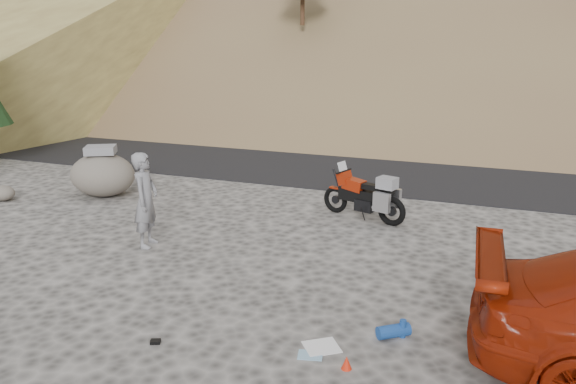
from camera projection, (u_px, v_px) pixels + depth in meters
name	position (u px, v px, depth m)	size (l,w,h in m)	color
ground	(245.00, 276.00, 9.17)	(140.00, 140.00, 0.00)	#3B3A37
road	(370.00, 164.00, 17.27)	(120.00, 7.00, 0.05)	black
motorcycle	(367.00, 197.00, 11.87)	(1.95, 0.93, 1.19)	black
man	(149.00, 245.00, 10.52)	(0.65, 0.42, 1.77)	gray
boulder	(103.00, 174.00, 13.67)	(1.92, 1.76, 1.22)	#5C564F
small_rock	(2.00, 193.00, 13.34)	(0.76, 0.72, 0.36)	#5C564F
gear_white_cloth	(322.00, 347.00, 7.06)	(0.43, 0.38, 0.01)	white
gear_blue_mat	(393.00, 331.00, 7.28)	(0.18, 0.18, 0.44)	navy
gear_bottle	(403.00, 329.00, 7.28)	(0.09, 0.09, 0.24)	navy
gear_funnel	(347.00, 363.00, 6.59)	(0.13, 0.13, 0.16)	red
gear_glove_b	(155.00, 342.00, 7.16)	(0.13, 0.10, 0.04)	black
gear_blue_cloth	(310.00, 355.00, 6.88)	(0.30, 0.22, 0.01)	#81ACC8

